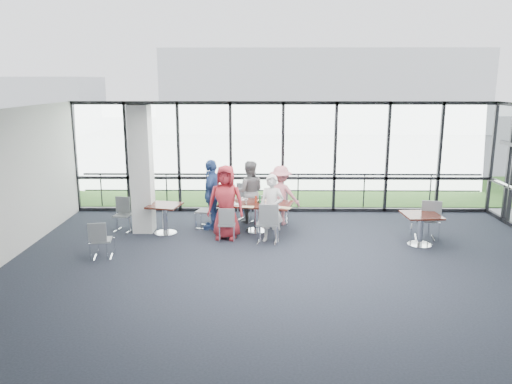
{
  "coord_description": "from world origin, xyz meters",
  "views": [
    {
      "loc": [
        -0.61,
        -9.21,
        3.78
      ],
      "look_at": [
        -0.74,
        2.69,
        1.1
      ],
      "focal_mm": 35.0,
      "sensor_mm": 36.0,
      "label": 1
    }
  ],
  "objects_px": {
    "diner_near_right": "(272,208)",
    "chair_main_end": "(206,211)",
    "diner_near_left": "(226,202)",
    "chair_main_fr": "(280,207)",
    "chair_main_nl": "(227,224)",
    "structural_column": "(142,169)",
    "chair_main_nr": "(267,223)",
    "side_table_left": "(165,210)",
    "main_table": "(256,208)",
    "diner_end": "(212,194)",
    "diner_far_right": "(281,195)",
    "diner_far_left": "(249,192)",
    "chair_spare_la": "(102,240)",
    "chair_spare_lb": "(123,215)",
    "side_table_right": "(421,219)",
    "chair_spare_r": "(426,219)",
    "chair_main_fl": "(247,203)"
  },
  "relations": [
    {
      "from": "chair_main_nl",
      "to": "chair_main_fr",
      "type": "bearing_deg",
      "value": 49.21
    },
    {
      "from": "diner_far_right",
      "to": "chair_spare_la",
      "type": "relative_size",
      "value": 1.95
    },
    {
      "from": "chair_main_fr",
      "to": "side_table_right",
      "type": "bearing_deg",
      "value": 152.05
    },
    {
      "from": "diner_near_right",
      "to": "diner_far_left",
      "type": "relative_size",
      "value": 0.97
    },
    {
      "from": "diner_end",
      "to": "chair_spare_la",
      "type": "xyz_separation_m",
      "value": [
        -2.17,
        -2.25,
        -0.5
      ]
    },
    {
      "from": "diner_near_left",
      "to": "chair_main_fr",
      "type": "height_order",
      "value": "diner_near_left"
    },
    {
      "from": "chair_main_end",
      "to": "chair_main_nl",
      "type": "bearing_deg",
      "value": 45.95
    },
    {
      "from": "chair_spare_la",
      "to": "chair_main_end",
      "type": "bearing_deg",
      "value": 38.69
    },
    {
      "from": "diner_near_left",
      "to": "diner_near_right",
      "type": "xyz_separation_m",
      "value": [
        1.1,
        -0.24,
        -0.09
      ]
    },
    {
      "from": "chair_main_nr",
      "to": "side_table_left",
      "type": "bearing_deg",
      "value": 172.76
    },
    {
      "from": "chair_main_fr",
      "to": "chair_main_end",
      "type": "xyz_separation_m",
      "value": [
        -1.95,
        -0.39,
        -0.02
      ]
    },
    {
      "from": "side_table_left",
      "to": "diner_far_right",
      "type": "distance_m",
      "value": 3.06
    },
    {
      "from": "structural_column",
      "to": "chair_main_fr",
      "type": "height_order",
      "value": "structural_column"
    },
    {
      "from": "diner_far_left",
      "to": "chair_spare_r",
      "type": "relative_size",
      "value": 1.73
    },
    {
      "from": "diner_near_right",
      "to": "structural_column",
      "type": "bearing_deg",
      "value": -175.24
    },
    {
      "from": "diner_far_left",
      "to": "side_table_left",
      "type": "bearing_deg",
      "value": 25.45
    },
    {
      "from": "chair_main_nr",
      "to": "chair_spare_la",
      "type": "distance_m",
      "value": 3.74
    },
    {
      "from": "side_table_right",
      "to": "diner_far_left",
      "type": "distance_m",
      "value": 4.47
    },
    {
      "from": "diner_near_left",
      "to": "main_table",
      "type": "bearing_deg",
      "value": 46.62
    },
    {
      "from": "side_table_left",
      "to": "diner_far_left",
      "type": "xyz_separation_m",
      "value": [
        2.09,
        1.08,
        0.23
      ]
    },
    {
      "from": "chair_spare_la",
      "to": "structural_column",
      "type": "bearing_deg",
      "value": 66.8
    },
    {
      "from": "diner_far_left",
      "to": "chair_spare_la",
      "type": "distance_m",
      "value": 4.24
    },
    {
      "from": "structural_column",
      "to": "chair_main_nr",
      "type": "bearing_deg",
      "value": -16.41
    },
    {
      "from": "diner_near_left",
      "to": "chair_spare_lb",
      "type": "bearing_deg",
      "value": 177.08
    },
    {
      "from": "chair_main_end",
      "to": "chair_main_fl",
      "type": "bearing_deg",
      "value": 138.7
    },
    {
      "from": "chair_main_nl",
      "to": "chair_main_nr",
      "type": "height_order",
      "value": "chair_main_nr"
    },
    {
      "from": "diner_near_left",
      "to": "chair_main_nr",
      "type": "xyz_separation_m",
      "value": [
        1.0,
        -0.35,
        -0.42
      ]
    },
    {
      "from": "diner_near_right",
      "to": "chair_main_end",
      "type": "xyz_separation_m",
      "value": [
        -1.69,
        1.11,
        -0.36
      ]
    },
    {
      "from": "chair_spare_la",
      "to": "diner_near_left",
      "type": "bearing_deg",
      "value": 18.43
    },
    {
      "from": "side_table_left",
      "to": "diner_near_left",
      "type": "relative_size",
      "value": 0.49
    },
    {
      "from": "main_table",
      "to": "chair_spare_la",
      "type": "xyz_separation_m",
      "value": [
        -3.31,
        -1.98,
        -0.21
      ]
    },
    {
      "from": "chair_main_fl",
      "to": "chair_main_nl",
      "type": "bearing_deg",
      "value": 101.68
    },
    {
      "from": "side_table_left",
      "to": "chair_main_fr",
      "type": "distance_m",
      "value": 3.06
    },
    {
      "from": "diner_near_right",
      "to": "diner_end",
      "type": "relative_size",
      "value": 0.9
    },
    {
      "from": "diner_near_left",
      "to": "diner_end",
      "type": "distance_m",
      "value": 0.93
    },
    {
      "from": "side_table_left",
      "to": "diner_far_right",
      "type": "xyz_separation_m",
      "value": [
        2.93,
        0.88,
        0.18
      ]
    },
    {
      "from": "diner_far_right",
      "to": "chair_spare_r",
      "type": "distance_m",
      "value": 3.69
    },
    {
      "from": "diner_near_right",
      "to": "chair_spare_r",
      "type": "bearing_deg",
      "value": 22.72
    },
    {
      "from": "diner_far_right",
      "to": "chair_spare_lb",
      "type": "distance_m",
      "value": 4.11
    },
    {
      "from": "side_table_left",
      "to": "diner_far_left",
      "type": "relative_size",
      "value": 0.53
    },
    {
      "from": "diner_far_left",
      "to": "chair_spare_la",
      "type": "xyz_separation_m",
      "value": [
        -3.11,
        -2.85,
        -0.43
      ]
    },
    {
      "from": "side_table_right",
      "to": "chair_main_fl",
      "type": "xyz_separation_m",
      "value": [
        -4.09,
        2.07,
        -0.14
      ]
    },
    {
      "from": "main_table",
      "to": "chair_main_nl",
      "type": "distance_m",
      "value": 1.02
    },
    {
      "from": "main_table",
      "to": "diner_end",
      "type": "distance_m",
      "value": 1.21
    },
    {
      "from": "diner_far_left",
      "to": "chair_main_fl",
      "type": "distance_m",
      "value": 0.39
    },
    {
      "from": "side_table_left",
      "to": "chair_main_fl",
      "type": "xyz_separation_m",
      "value": [
        2.03,
        1.23,
        -0.13
      ]
    },
    {
      "from": "chair_main_nl",
      "to": "chair_main_end",
      "type": "bearing_deg",
      "value": 122.86
    },
    {
      "from": "main_table",
      "to": "diner_near_right",
      "type": "bearing_deg",
      "value": -51.72
    },
    {
      "from": "diner_far_left",
      "to": "diner_near_right",
      "type": "bearing_deg",
      "value": 107.11
    },
    {
      "from": "diner_far_left",
      "to": "chair_main_end",
      "type": "xyz_separation_m",
      "value": [
        -1.12,
        -0.55,
        -0.39
      ]
    }
  ]
}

